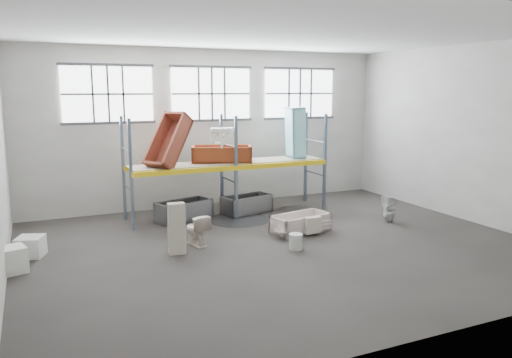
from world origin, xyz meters
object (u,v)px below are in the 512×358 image
toilet_beige (196,230)px  carton_near (9,260)px  steel_tub_left (184,211)px  bathtub_beige (300,223)px  rust_tub_flat (222,154)px  steel_tub_right (247,204)px  bucket (296,242)px  toilet_white (390,209)px  cistern_tall (177,229)px  blue_tub_upright (295,132)px

toilet_beige → carton_near: (-4.09, -0.25, -0.11)m
steel_tub_left → carton_near: steel_tub_left is taller
toilet_beige → carton_near: 4.10m
bathtub_beige → rust_tub_flat: 3.38m
steel_tub_right → bucket: size_ratio=4.04×
toilet_white → steel_tub_left: size_ratio=0.49×
rust_tub_flat → carton_near: rust_tub_flat is taller
steel_tub_left → steel_tub_right: (1.99, 0.06, -0.01)m
steel_tub_right → carton_near: 7.00m
steel_tub_left → toilet_white: bearing=-26.1°
cistern_tall → toilet_white: 6.29m
toilet_beige → rust_tub_flat: bearing=-133.3°
toilet_white → cistern_tall: bearing=-87.2°
bathtub_beige → blue_tub_upright: 3.63m
toilet_beige → rust_tub_flat: rust_tub_flat is taller
steel_tub_right → blue_tub_upright: blue_tub_upright is taller
cistern_tall → steel_tub_left: bearing=77.1°
carton_near → cistern_tall: bearing=-3.5°
rust_tub_flat → carton_near: size_ratio=2.81×
bucket → cistern_tall: bearing=162.4°
toilet_beige → toilet_white: 5.67m
cistern_tall → rust_tub_flat: 4.09m
bucket → toilet_white: bearing=16.6°
steel_tub_right → toilet_beige: bearing=-134.4°
cistern_tall → bathtub_beige: bearing=13.5°
bathtub_beige → toilet_white: (2.79, -0.19, 0.15)m
steel_tub_left → steel_tub_right: steel_tub_left is taller
bathtub_beige → bucket: bathtub_beige is taller
toilet_beige → bucket: (2.04, -1.30, -0.19)m
toilet_beige → cistern_tall: bearing=25.7°
steel_tub_right → bathtub_beige: bearing=-78.4°
rust_tub_flat → steel_tub_left: bearing=-165.7°
steel_tub_left → bucket: 4.03m
bathtub_beige → cistern_tall: bearing=175.6°
steel_tub_right → blue_tub_upright: (1.76, 0.18, 2.12)m
steel_tub_left → rust_tub_flat: 2.04m
rust_tub_flat → toilet_white: bearing=-36.2°
carton_near → bathtub_beige: bearing=1.8°
cistern_tall → steel_tub_left: (0.99, 2.83, -0.31)m
bathtub_beige → toilet_white: size_ratio=2.04×
toilet_beige → cistern_tall: 0.80m
cistern_tall → toilet_white: bearing=8.7°
toilet_white → bucket: bearing=-72.8°
toilet_beige → steel_tub_left: (0.38, 2.37, -0.09)m
blue_tub_upright → toilet_beige: bearing=-147.8°
steel_tub_right → blue_tub_upright: bearing=5.8°
bathtub_beige → cistern_tall: 3.54m
cistern_tall → bucket: 2.81m
rust_tub_flat → blue_tub_upright: bearing=-2.2°
steel_tub_left → blue_tub_upright: size_ratio=1.00×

